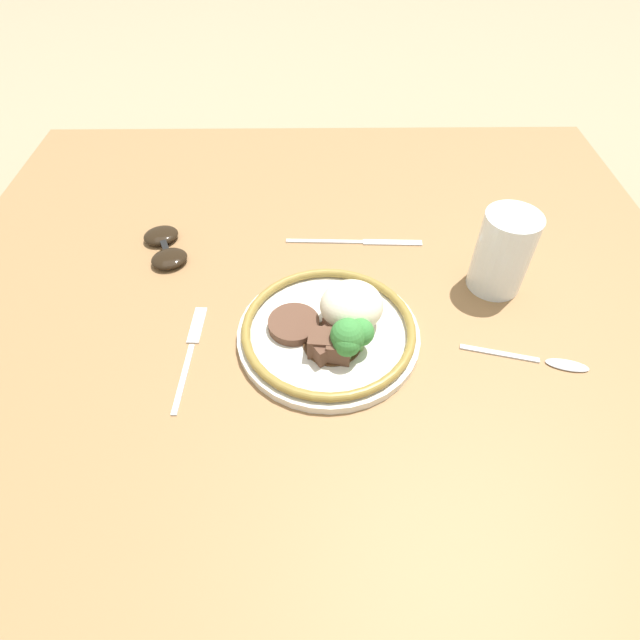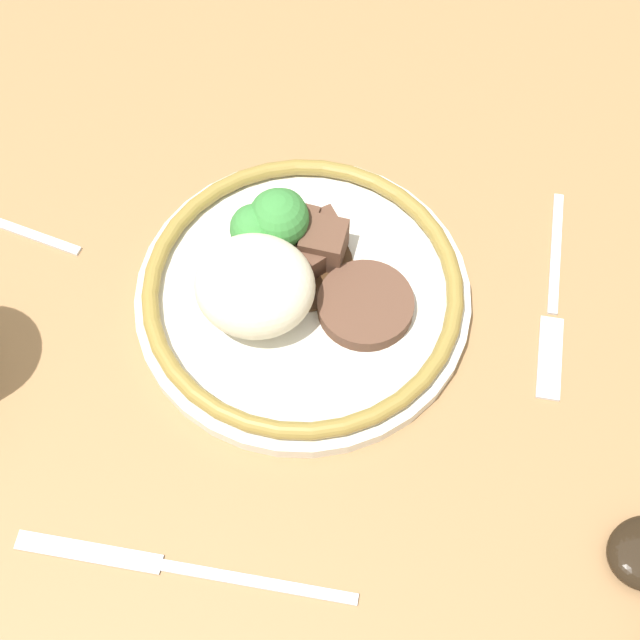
% 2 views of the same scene
% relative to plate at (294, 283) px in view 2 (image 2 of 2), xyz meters
% --- Properties ---
extents(ground_plane, '(8.00, 8.00, 0.00)m').
position_rel_plate_xyz_m(ground_plane, '(-0.02, 0.01, -0.06)').
color(ground_plane, '#998466').
extents(dining_table, '(1.11, 1.15, 0.04)m').
position_rel_plate_xyz_m(dining_table, '(-0.02, 0.01, -0.04)').
color(dining_table, olive).
rests_on(dining_table, ground).
extents(plate, '(0.24, 0.24, 0.07)m').
position_rel_plate_xyz_m(plate, '(0.00, 0.00, 0.00)').
color(plate, silver).
rests_on(plate, dining_table).
extents(fork, '(0.02, 0.17, 0.00)m').
position_rel_plate_xyz_m(fork, '(-0.18, -0.01, -0.02)').
color(fork, silver).
rests_on(fork, dining_table).
extents(knife, '(0.22, 0.02, 0.00)m').
position_rel_plate_xyz_m(knife, '(0.05, 0.20, -0.02)').
color(knife, silver).
rests_on(knife, dining_table).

